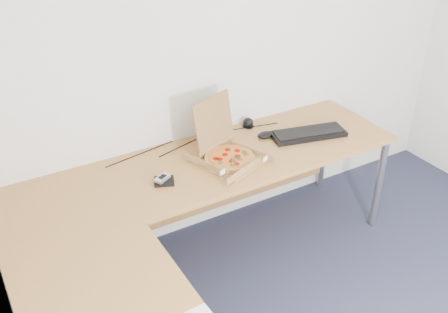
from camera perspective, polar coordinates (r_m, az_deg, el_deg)
desk at (r=2.73m, az=-3.59°, el=-7.00°), size 2.50×2.20×0.73m
pizza_box at (r=3.15m, az=0.44°, el=0.23°), size 0.34×0.39×0.34m
drinking_glass at (r=3.41m, az=-0.31°, el=3.17°), size 0.07×0.07×0.13m
keyboard at (r=3.48m, az=9.22°, el=2.47°), size 0.52×0.29×0.03m
mouse at (r=3.42m, az=4.53°, el=2.37°), size 0.12×0.08×0.04m
wallet at (r=2.97m, az=-6.59°, el=-2.71°), size 0.14×0.13×0.02m
phone at (r=2.97m, az=-6.77°, el=-2.36°), size 0.11×0.09×0.02m
dome_speaker at (r=3.55m, az=2.66°, el=3.80°), size 0.08×0.08×0.07m
cable_bundle at (r=3.38m, az=-3.61°, el=1.65°), size 0.59×0.12×0.01m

